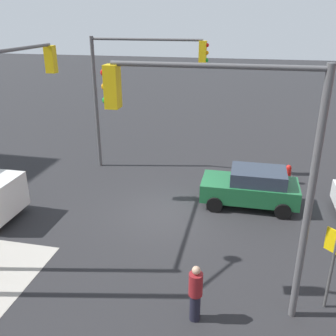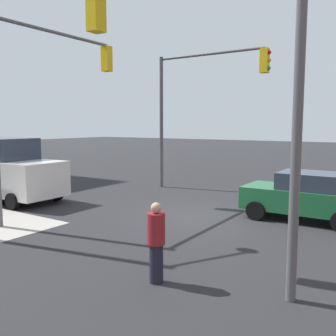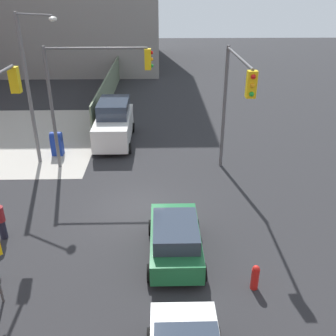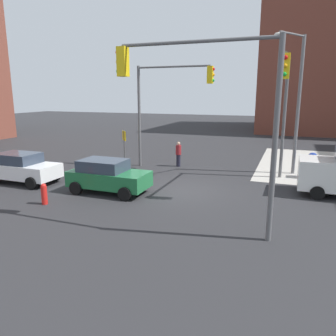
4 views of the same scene
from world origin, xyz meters
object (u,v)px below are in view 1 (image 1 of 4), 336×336
(traffic_signal_se_corner, at_px, (137,78))
(pedestrian_crossing, at_px, (195,293))
(fire_hydrant, at_px, (288,174))
(hatchback_green, at_px, (251,187))
(traffic_signal_nw_corner, at_px, (230,146))
(traffic_signal_ne_corner, at_px, (8,109))

(traffic_signal_se_corner, distance_m, pedestrian_crossing, 11.29)
(fire_hydrant, relative_size, pedestrian_crossing, 0.57)
(traffic_signal_se_corner, distance_m, hatchback_green, 7.41)
(traffic_signal_se_corner, height_order, fire_hydrant, traffic_signal_se_corner)
(hatchback_green, bearing_deg, traffic_signal_nw_corner, 83.21)
(traffic_signal_ne_corner, distance_m, fire_hydrant, 12.31)
(hatchback_green, height_order, pedestrian_crossing, pedestrian_crossing)
(traffic_signal_ne_corner, bearing_deg, fire_hydrant, -145.04)
(hatchback_green, xyz_separation_m, pedestrian_crossing, (1.32, 6.82, 0.02))
(traffic_signal_ne_corner, height_order, hatchback_green, traffic_signal_ne_corner)
(traffic_signal_ne_corner, bearing_deg, pedestrian_crossing, 157.01)
(traffic_signal_ne_corner, xyz_separation_m, fire_hydrant, (-9.50, -6.64, -4.14))
(traffic_signal_nw_corner, xyz_separation_m, fire_hydrant, (-2.41, -8.70, -4.12))
(traffic_signal_nw_corner, distance_m, fire_hydrant, 9.92)
(fire_hydrant, relative_size, hatchback_green, 0.24)
(fire_hydrant, bearing_deg, traffic_signal_se_corner, -2.34)
(traffic_signal_nw_corner, height_order, pedestrian_crossing, traffic_signal_nw_corner)
(hatchback_green, bearing_deg, fire_hydrant, -123.05)
(traffic_signal_se_corner, relative_size, fire_hydrant, 6.91)
(traffic_signal_ne_corner, xyz_separation_m, hatchback_green, (-7.82, -4.06, -3.78))
(traffic_signal_ne_corner, relative_size, pedestrian_crossing, 3.93)
(traffic_signal_ne_corner, distance_m, hatchback_green, 9.59)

